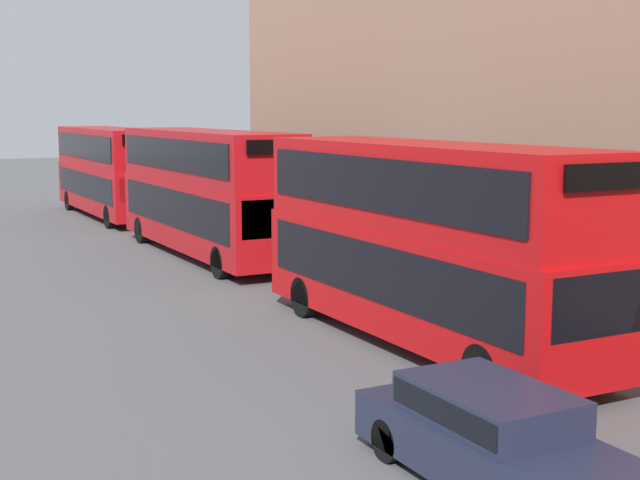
{
  "coord_description": "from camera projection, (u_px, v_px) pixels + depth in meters",
  "views": [
    {
      "loc": [
        -9.26,
        3.49,
        5.11
      ],
      "look_at": [
        0.48,
        21.96,
        2.03
      ],
      "focal_mm": 50.0,
      "sensor_mm": 36.0,
      "label": 1
    }
  ],
  "objects": [
    {
      "name": "bus_trailing",
      "position": [
        110.0,
        168.0,
        42.07
      ],
      "size": [
        2.59,
        11.1,
        4.21
      ],
      "color": "#A80F14",
      "rests_on": "ground"
    },
    {
      "name": "car_hatchback",
      "position": [
        491.0,
        434.0,
        12.09
      ],
      "size": [
        1.76,
        4.41,
        1.4
      ],
      "color": "#1E2338",
      "rests_on": "ground"
    },
    {
      "name": "bus_second_in_queue",
      "position": [
        425.0,
        235.0,
        19.16
      ],
      "size": [
        2.59,
        10.31,
        4.39
      ],
      "color": "#B20C0F",
      "rests_on": "ground"
    },
    {
      "name": "bus_third_in_queue",
      "position": [
        206.0,
        187.0,
        30.82
      ],
      "size": [
        2.59,
        11.43,
        4.38
      ],
      "color": "#A80F14",
      "rests_on": "ground"
    }
  ]
}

